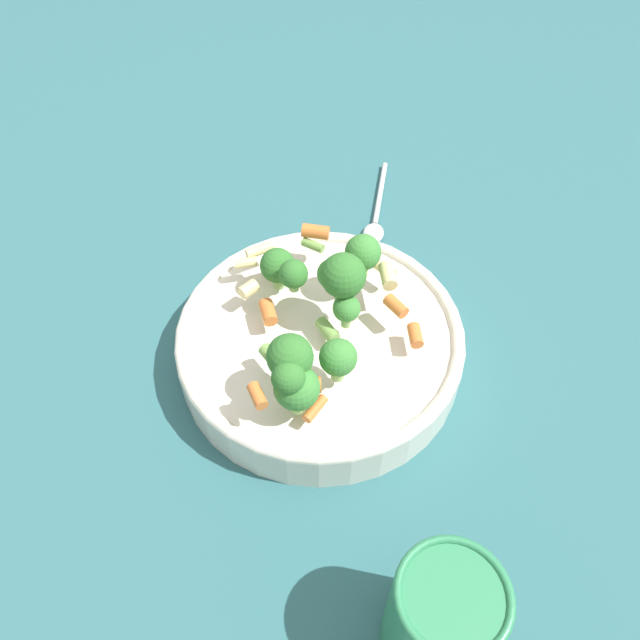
% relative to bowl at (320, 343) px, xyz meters
% --- Properties ---
extents(ground_plane, '(3.00, 3.00, 0.00)m').
position_rel_bowl_xyz_m(ground_plane, '(0.00, 0.00, -0.03)').
color(ground_plane, '#2D6066').
extents(bowl, '(0.29, 0.29, 0.05)m').
position_rel_bowl_xyz_m(bowl, '(0.00, 0.00, 0.00)').
color(bowl, silver).
rests_on(bowl, ground_plane).
extents(pasta_salad, '(0.20, 0.21, 0.08)m').
position_rel_bowl_xyz_m(pasta_salad, '(0.01, -0.01, 0.07)').
color(pasta_salad, '#8CB766').
rests_on(pasta_salad, bowl).
extents(cup, '(0.08, 0.08, 0.12)m').
position_rel_bowl_xyz_m(cup, '(0.27, -0.08, 0.03)').
color(cup, '#2D7F51').
rests_on(cup, ground_plane).
extents(spoon, '(0.13, 0.12, 0.01)m').
position_rel_bowl_xyz_m(spoon, '(-0.14, 0.18, -0.02)').
color(spoon, silver).
rests_on(spoon, ground_plane).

